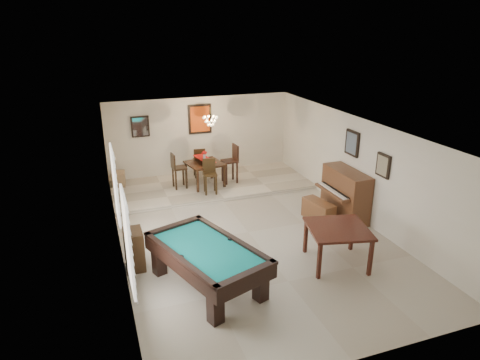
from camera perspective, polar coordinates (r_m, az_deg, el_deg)
ground_plane at (r=10.53m, az=1.10°, el=-7.00°), size 6.00×9.00×0.02m
wall_back at (r=14.11m, az=-5.33°, el=5.75°), size 6.00×0.04×2.60m
wall_front at (r=6.44m, az=15.82°, el=-13.69°), size 6.00×0.04×2.60m
wall_left at (r=9.44m, az=-16.17°, el=-2.44°), size 0.04×9.00×2.60m
wall_right at (r=11.35m, az=15.47°, el=1.48°), size 0.04×9.00×2.60m
ceiling at (r=9.62m, az=1.20°, el=6.95°), size 6.00×9.00×0.04m
dining_step at (r=13.33m, az=-3.81°, el=-0.68°), size 6.00×2.50×0.12m
window_left_front at (r=7.40m, az=-14.73°, el=-7.95°), size 0.06×1.00×1.70m
window_left_rear at (r=9.96m, az=-16.32°, el=-0.63°), size 0.06×1.00×1.70m
pool_table at (r=8.38m, az=-4.39°, el=-11.52°), size 2.07×2.76×0.82m
square_table at (r=9.30m, az=12.76°, el=-8.51°), size 1.45×1.45×0.84m
upright_piano at (r=11.35m, az=13.25°, el=-1.90°), size 0.86×1.53×1.28m
piano_bench at (r=11.20m, az=10.41°, el=-4.07°), size 0.53×0.99×0.52m
apothecary_chest at (r=9.18m, az=-13.93°, el=-8.97°), size 0.37×0.56×0.84m
dining_table at (r=13.06m, az=-4.71°, el=1.08°), size 1.17×1.17×0.84m
flower_vase at (r=12.89m, az=-4.78°, el=3.38°), size 0.16×0.16×0.26m
dining_chair_south at (r=12.38m, az=-4.00°, el=0.44°), size 0.42×0.42×1.01m
dining_chair_north at (r=13.78m, az=-5.47°, el=2.38°), size 0.40×0.40×0.97m
dining_chair_west at (r=12.90m, az=-8.10°, el=1.25°), size 0.43×0.43×1.07m
dining_chair_east at (r=13.19m, az=-1.40°, el=2.16°), size 0.46×0.46×1.19m
corner_bench at (r=13.55m, az=-15.87°, el=0.15°), size 0.43×0.51×0.42m
chandelier at (r=12.68m, az=-3.97°, el=8.32°), size 0.44×0.44×0.60m
back_painting at (r=13.93m, az=-5.37°, el=8.10°), size 0.75×0.06×0.95m
back_mirror at (r=13.63m, az=-13.17°, el=6.95°), size 0.55×0.06×0.65m
right_picture_upper at (r=11.40m, az=14.74°, el=4.77°), size 0.06×0.55×0.65m
right_picture_lower at (r=10.45m, az=18.56°, el=1.85°), size 0.06×0.45×0.55m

